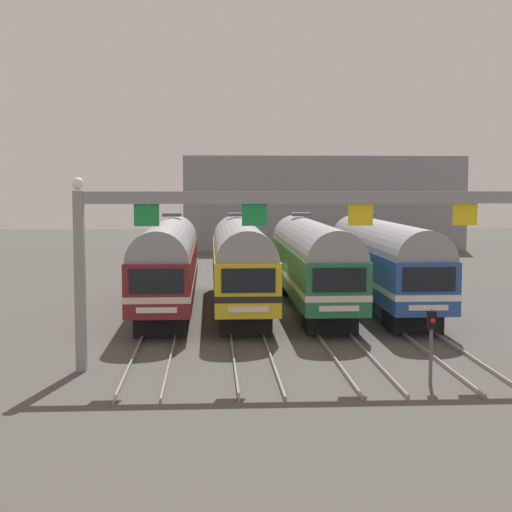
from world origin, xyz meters
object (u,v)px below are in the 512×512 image
commuter_train_yellow (240,260)px  commuter_train_blue (383,260)px  commuter_train_green (312,260)px  yard_signal_mast (431,332)px  commuter_train_maroon (168,261)px  catenary_gantry (308,230)px

commuter_train_yellow → commuter_train_blue: 7.71m
commuter_train_green → yard_signal_mast: (1.93, -16.17, -0.90)m
yard_signal_mast → commuter_train_maroon: bearing=120.8°
commuter_train_green → commuter_train_blue: (3.86, 0.00, 0.00)m
catenary_gantry → commuter_train_yellow: bearing=98.1°
commuter_train_yellow → catenary_gantry: 13.85m
commuter_train_maroon → commuter_train_blue: (11.57, 0.00, 0.00)m
commuter_train_maroon → yard_signal_mast: commuter_train_maroon is taller
commuter_train_blue → catenary_gantry: catenary_gantry is taller
commuter_train_green → commuter_train_blue: bearing=0.0°
commuter_train_maroon → commuter_train_green: size_ratio=1.00×
commuter_train_maroon → yard_signal_mast: (9.64, -16.17, -0.90)m
catenary_gantry → commuter_train_blue: bearing=66.8°
commuter_train_green → catenary_gantry: size_ratio=1.07×
commuter_train_maroon → commuter_train_blue: bearing=0.0°
commuter_train_blue → catenary_gantry: bearing=-113.2°
commuter_train_green → yard_signal_mast: commuter_train_green is taller
commuter_train_yellow → catenary_gantry: size_ratio=1.07×
commuter_train_blue → yard_signal_mast: (-1.93, -16.17, -0.90)m
yard_signal_mast → commuter_train_blue: bearing=83.2°
commuter_train_green → commuter_train_yellow: bearing=180.0°
commuter_train_maroon → yard_signal_mast: size_ratio=7.08×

